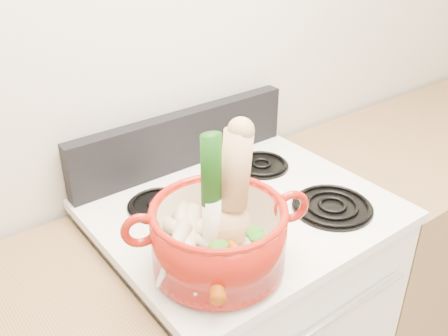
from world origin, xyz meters
TOP-DOWN VIEW (x-y plane):
  - wall_back at (0.00, 1.75)m, footprint 3.50×0.02m
  - stove_body at (0.00, 1.40)m, footprint 0.76×0.65m
  - cooktop at (0.00, 1.40)m, footprint 0.78×0.67m
  - control_backsplash at (0.00, 1.70)m, footprint 0.76×0.05m
  - oven_handle at (0.00, 1.06)m, footprint 0.60×0.02m
  - counter_right at (1.07, 1.40)m, footprint 1.36×0.65m
  - burner_front_left at (-0.19, 1.24)m, footprint 0.22×0.22m
  - burner_front_right at (0.19, 1.24)m, footprint 0.22×0.22m
  - burner_back_left at (-0.19, 1.54)m, footprint 0.17×0.17m
  - burner_back_right at (0.19, 1.54)m, footprint 0.17×0.17m
  - dutch_oven at (-0.21, 1.23)m, footprint 0.40×0.40m
  - pot_handle_left at (-0.37, 1.29)m, footprint 0.09×0.05m
  - pot_handle_right at (-0.05, 1.17)m, footprint 0.09×0.05m
  - squash at (-0.17, 1.25)m, footprint 0.19×0.16m
  - leek at (-0.22, 1.25)m, footprint 0.06×0.06m
  - ginger at (-0.21, 1.30)m, footprint 0.09×0.07m
  - parsnip_0 at (-0.28, 1.25)m, footprint 0.15×0.24m
  - parsnip_1 at (-0.26, 1.27)m, footprint 0.17×0.21m
  - parsnip_2 at (-0.25, 1.27)m, footprint 0.10×0.18m
  - parsnip_3 at (-0.32, 1.25)m, footprint 0.17×0.15m
  - parsnip_4 at (-0.26, 1.31)m, footprint 0.14×0.19m
  - carrot_0 at (-0.20, 1.20)m, footprint 0.04×0.16m
  - carrot_1 at (-0.28, 1.16)m, footprint 0.11×0.16m
  - carrot_2 at (-0.20, 1.18)m, footprint 0.04×0.16m

SIDE VIEW (x-z plane):
  - counter_right at x=1.07m, z-range 0.00..0.90m
  - stove_body at x=0.00m, z-range 0.00..0.92m
  - oven_handle at x=0.00m, z-range 0.77..0.79m
  - cooktop at x=0.00m, z-range 0.92..0.95m
  - burner_front_left at x=-0.19m, z-range 0.95..0.97m
  - burner_front_right at x=0.19m, z-range 0.95..0.97m
  - burner_back_left at x=-0.19m, z-range 0.95..0.97m
  - burner_back_right at x=0.19m, z-range 0.95..0.97m
  - carrot_0 at x=-0.20m, z-range 0.99..1.04m
  - ginger at x=-0.21m, z-range 1.00..1.04m
  - carrot_1 at x=-0.28m, z-range 1.00..1.05m
  - parsnip_0 at x=-0.28m, z-range 0.99..1.06m
  - parsnip_1 at x=-0.26m, z-range 1.00..1.06m
  - carrot_2 at x=-0.20m, z-range 1.01..1.05m
  - parsnip_2 at x=-0.25m, z-range 1.01..1.06m
  - parsnip_3 at x=-0.32m, z-range 1.01..1.07m
  - control_backsplash at x=0.00m, z-range 0.95..1.13m
  - dutch_oven at x=-0.21m, z-range 0.97..1.12m
  - parsnip_4 at x=-0.26m, z-range 1.02..1.07m
  - pot_handle_left at x=-0.37m, z-range 1.05..1.14m
  - pot_handle_right at x=-0.05m, z-range 1.05..1.14m
  - squash at x=-0.17m, z-range 0.99..1.29m
  - leek at x=-0.22m, z-range 1.00..1.31m
  - wall_back at x=0.00m, z-range 0.00..2.60m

